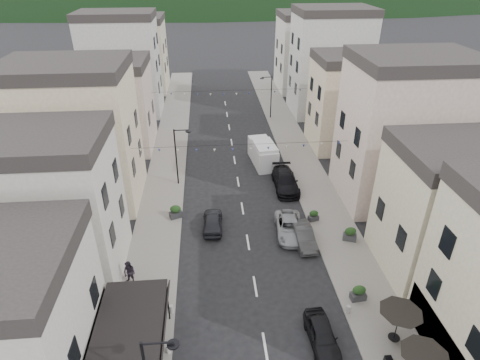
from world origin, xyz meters
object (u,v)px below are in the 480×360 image
object	(u,v)px
parked_car_d	(285,181)
delivery_van	(263,153)
parked_car_e	(213,221)
parked_car_c	(289,227)
pedestrian_b	(130,273)
parked_car_b	(304,236)
pedestrian_a	(129,313)
parked_car_a	(322,335)

from	to	relation	value
parked_car_d	delivery_van	xyz separation A→B (m)	(-1.51, 5.62, 0.49)
parked_car_d	parked_car_e	xyz separation A→B (m)	(-7.40, -6.15, -0.12)
parked_car_c	pedestrian_b	size ratio (longest dim) A/B	2.55
parked_car_b	parked_car_c	size ratio (longest dim) A/B	0.84
pedestrian_a	pedestrian_b	size ratio (longest dim) A/B	0.86
parked_car_a	delivery_van	size ratio (longest dim) A/B	0.68
parked_car_b	pedestrian_b	xyz separation A→B (m)	(-13.20, -3.62, 0.39)
parked_car_a	parked_car_b	bearing A→B (deg)	81.83
parked_car_b	parked_car_d	xyz separation A→B (m)	(0.14, 8.77, 0.13)
parked_car_a	parked_car_b	xyz separation A→B (m)	(1.04, 9.57, 0.01)
pedestrian_b	parked_car_d	bearing A→B (deg)	67.73
parked_car_e	pedestrian_b	bearing A→B (deg)	48.62
delivery_van	parked_car_e	bearing A→B (deg)	-123.65
parked_car_d	pedestrian_a	bearing A→B (deg)	-128.35
parked_car_c	parked_car_e	xyz separation A→B (m)	(-6.35, 1.35, 0.02)
parked_car_d	parked_car_e	bearing A→B (deg)	-139.79
pedestrian_b	parked_car_c	bearing A→B (deg)	46.54
parked_car_c	pedestrian_a	distance (m)	14.50
parked_car_d	delivery_van	distance (m)	5.84
parked_car_a	delivery_van	bearing A→B (deg)	88.82
parked_car_e	pedestrian_a	distance (m)	11.20
delivery_van	pedestrian_a	size ratio (longest dim) A/B	3.53
pedestrian_a	parked_car_a	bearing A→B (deg)	-42.01
parked_car_e	pedestrian_a	xyz separation A→B (m)	(-5.43, -9.80, 0.24)
parked_car_d	delivery_van	bearing A→B (deg)	105.46
parked_car_e	pedestrian_b	size ratio (longest dim) A/B	2.13
parked_car_c	parked_car_b	bearing A→B (deg)	-50.71
parked_car_b	parked_car_d	size ratio (longest dim) A/B	0.74
parked_car_b	parked_car_e	size ratio (longest dim) A/B	1.01
parked_car_a	parked_car_c	bearing A→B (deg)	87.31
delivery_van	pedestrian_b	xyz separation A→B (m)	(-11.83, -18.02, -0.22)
parked_car_b	parked_car_c	xyz separation A→B (m)	(-0.90, 1.28, -0.00)
parked_car_a	parked_car_e	distance (m)	13.68
parked_car_a	parked_car_b	size ratio (longest dim) A/B	0.96
delivery_van	parked_car_c	bearing A→B (deg)	-95.05
parked_car_c	delivery_van	xyz separation A→B (m)	(-0.46, 13.12, 0.62)
parked_car_c	delivery_van	bearing A→B (deg)	95.98
parked_car_e	delivery_van	size ratio (longest dim) A/B	0.71
parked_car_a	parked_car_e	bearing A→B (deg)	115.06
pedestrian_a	parked_car_b	bearing A→B (deg)	-0.89
parked_car_a	parked_car_d	distance (m)	18.38
delivery_van	pedestrian_b	size ratio (longest dim) A/B	3.02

